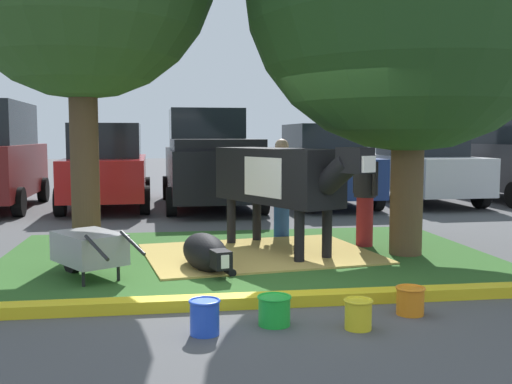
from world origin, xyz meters
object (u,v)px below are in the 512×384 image
Objects in this scene: person_handler at (365,195)px; cow_holstein at (281,177)px; person_visitor_near at (282,185)px; pickup_truck_black at (209,161)px; bucket_blue at (205,316)px; bucket_orange at (410,300)px; calf_lying at (206,253)px; wheelbarrow at (88,248)px; sedan_silver at (420,165)px; hatchback_white at (322,166)px; bucket_yellow at (358,313)px; bucket_green at (274,310)px; sedan_red at (107,167)px.

cow_holstein is at bearing -167.20° from person_handler.
pickup_truck_black is at bearing 100.12° from person_visitor_near.
pickup_truck_black is at bearing 108.58° from person_handler.
bucket_blue is 2.03m from bucket_orange.
calf_lying is 2.82m from person_visitor_near.
cow_holstein is at bearing 25.94° from wheelbarrow.
sedan_silver reaches higher than cow_holstein.
person_handler is at bearing 54.07° from bucket_blue.
pickup_truck_black reaches higher than sedan_silver.
wheelbarrow is at bearing -154.06° from cow_holstein.
person_handler is 0.92× the size of person_visitor_near.
wheelbarrow is 7.79m from pickup_truck_black.
pickup_truck_black is at bearing 176.58° from hatchback_white.
wheelbarrow reaches higher than bucket_yellow.
pickup_truck_black is (0.09, 9.52, 0.97)m from bucket_green.
calf_lying is at bearing 10.82° from wheelbarrow.
calf_lying is 7.30m from pickup_truck_black.
cow_holstein is 1.91× the size of person_handler.
pickup_truck_black is at bearing 93.72° from bucket_yellow.
pickup_truck_black reaches higher than wheelbarrow.
hatchback_white is 1.00× the size of sedan_silver.
bucket_green is (1.90, -2.03, -0.24)m from wheelbarrow.
sedan_silver is at bearing 59.54° from bucket_green.
pickup_truck_black reaches higher than bucket_yellow.
calf_lying is at bearing -152.99° from person_handler.
calf_lying is 7.86m from hatchback_white.
cow_holstein is at bearing 102.13° from bucket_orange.
bucket_yellow is 0.05× the size of pickup_truck_black.
person_handler is 0.35× the size of sedan_red.
hatchback_white is (2.18, 9.58, 0.84)m from bucket_yellow.
bucket_blue reaches higher than bucket_green.
bucket_yellow is at bearing -2.53° from bucket_blue.
bucket_orange is at bearing -49.75° from calf_lying.
sedan_silver is at bearing 44.87° from wheelbarrow.
person_handler reaches higher than bucket_orange.
sedan_silver is (4.88, 6.17, -0.15)m from cow_holstein.
wheelbarrow is 7.49m from sedan_red.
sedan_red is 1.00× the size of sedan_silver.
bucket_green is 0.76m from bucket_yellow.
bucket_green is 9.57m from pickup_truck_black.
bucket_green is 1.37m from bucket_orange.
sedan_silver is (7.93, -0.02, 0.00)m from sedan_red.
person_visitor_near reaches higher than bucket_green.
bucket_yellow is (0.72, -0.23, 0.00)m from bucket_green.
bucket_blue is at bearing -111.15° from cow_holstein.
wheelbarrow is (-2.59, -1.26, -0.75)m from cow_holstein.
sedan_silver reaches higher than bucket_yellow.
bucket_blue is 11.48m from sedan_silver.
person_visitor_near reaches higher than bucket_blue.
bucket_green and bucket_orange have the same top height.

